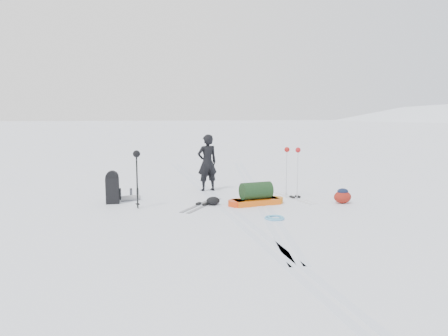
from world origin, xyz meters
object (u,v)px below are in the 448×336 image
at_px(expedition_rucksack, 115,188).
at_px(ski_poles_black, 137,161).
at_px(skier, 207,163).
at_px(pulk_sled, 256,196).

height_order(expedition_rucksack, ski_poles_black, ski_poles_black).
height_order(skier, ski_poles_black, skier).
bearing_deg(expedition_rucksack, skier, 27.38).
bearing_deg(pulk_sled, ski_poles_black, 166.74).
bearing_deg(ski_poles_black, skier, 70.15).
distance_m(skier, ski_poles_black, 3.01).
relative_size(pulk_sled, expedition_rucksack, 1.79).
distance_m(expedition_rucksack, ski_poles_black, 1.26).
distance_m(skier, expedition_rucksack, 3.08).
bearing_deg(expedition_rucksack, pulk_sled, -12.56).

